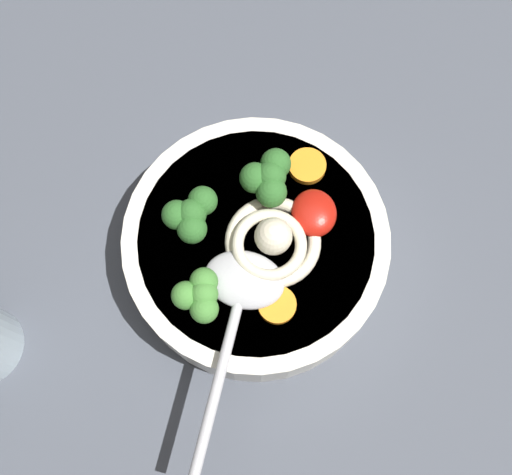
# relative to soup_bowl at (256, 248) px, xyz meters

# --- Properties ---
(table_slab) EXTENTS (1.23, 1.23, 0.04)m
(table_slab) POSITION_rel_soup_bowl_xyz_m (-0.03, -0.04, -0.05)
(table_slab) COLOR #474C56
(table_slab) RESTS_ON ground
(soup_bowl) EXTENTS (0.21, 0.21, 0.06)m
(soup_bowl) POSITION_rel_soup_bowl_xyz_m (0.00, 0.00, 0.00)
(soup_bowl) COLOR silver
(soup_bowl) RESTS_ON table_slab
(noodle_pile) EXTENTS (0.08, 0.08, 0.03)m
(noodle_pile) POSITION_rel_soup_bowl_xyz_m (0.01, 0.01, 0.04)
(noodle_pile) COLOR beige
(noodle_pile) RESTS_ON soup_bowl
(soup_spoon) EXTENTS (0.17, 0.08, 0.02)m
(soup_spoon) POSITION_rel_soup_bowl_xyz_m (0.05, -0.01, 0.03)
(soup_spoon) COLOR #B7B7BC
(soup_spoon) RESTS_ON soup_bowl
(chili_sauce_dollop) EXTENTS (0.04, 0.03, 0.02)m
(chili_sauce_dollop) POSITION_rel_soup_bowl_xyz_m (-0.02, 0.04, 0.04)
(chili_sauce_dollop) COLOR #B2190F
(chili_sauce_dollop) RESTS_ON soup_bowl
(broccoli_floret_near_spoon) EXTENTS (0.05, 0.04, 0.04)m
(broccoli_floret_near_spoon) POSITION_rel_soup_bowl_xyz_m (-0.04, 0.01, 0.05)
(broccoli_floret_near_spoon) COLOR #7A9E60
(broccoli_floret_near_spoon) RESTS_ON soup_bowl
(broccoli_floret_center) EXTENTS (0.04, 0.04, 0.03)m
(broccoli_floret_center) POSITION_rel_soup_bowl_xyz_m (-0.01, -0.05, 0.05)
(broccoli_floret_center) COLOR #7A9E60
(broccoli_floret_center) RESTS_ON soup_bowl
(broccoli_floret_left) EXTENTS (0.04, 0.03, 0.03)m
(broccoli_floret_left) POSITION_rel_soup_bowl_xyz_m (0.05, -0.04, 0.05)
(broccoli_floret_left) COLOR #7A9E60
(broccoli_floret_left) RESTS_ON soup_bowl
(carrot_slice_right) EXTENTS (0.03, 0.03, 0.01)m
(carrot_slice_right) POSITION_rel_soup_bowl_xyz_m (0.05, 0.01, 0.03)
(carrot_slice_right) COLOR orange
(carrot_slice_right) RESTS_ON soup_bowl
(carrot_slice_rear) EXTENTS (0.03, 0.03, 0.01)m
(carrot_slice_rear) POSITION_rel_soup_bowl_xyz_m (-0.06, 0.04, 0.03)
(carrot_slice_rear) COLOR orange
(carrot_slice_rear) RESTS_ON soup_bowl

